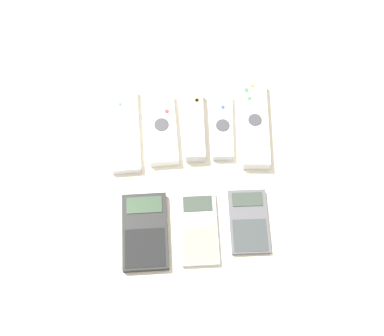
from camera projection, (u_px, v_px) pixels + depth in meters
ground_plane at (193, 182)px, 1.07m from camera, size 3.00×3.00×0.00m
remote_0 at (125, 130)px, 1.11m from camera, size 0.06×0.19×0.02m
remote_1 at (162, 128)px, 1.11m from camera, size 0.06×0.16×0.03m
remote_2 at (194, 125)px, 1.11m from camera, size 0.04×0.16×0.03m
remote_3 at (222, 126)px, 1.11m from camera, size 0.05×0.16×0.02m
remote_4 at (254, 123)px, 1.11m from camera, size 0.07×0.20×0.03m
calculator_0 at (145, 232)px, 1.02m from camera, size 0.09×0.15×0.02m
calculator_1 at (199, 229)px, 1.02m from camera, size 0.07×0.14×0.01m
calculator_2 at (249, 221)px, 1.03m from camera, size 0.08×0.13×0.01m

